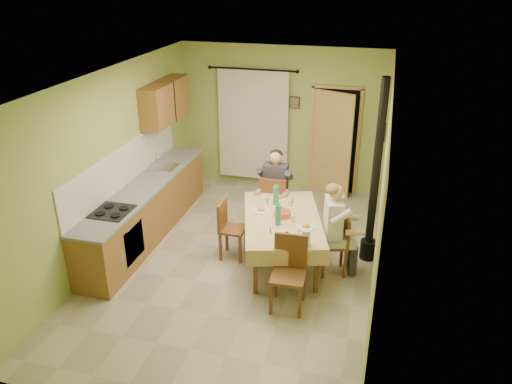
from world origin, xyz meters
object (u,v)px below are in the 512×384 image
(chair_far, at_px, (274,214))
(chair_left, at_px, (232,240))
(dining_table, at_px, (282,240))
(stove_flue, at_px, (373,198))
(chair_near, at_px, (288,288))
(man_far, at_px, (275,182))
(chair_right, at_px, (334,255))
(man_right, at_px, (336,219))

(chair_far, bearing_deg, chair_left, -112.65)
(dining_table, bearing_deg, stove_flue, 3.37)
(chair_near, distance_m, man_far, 2.21)
(chair_far, bearing_deg, chair_near, -71.99)
(chair_near, height_order, stove_flue, stove_flue)
(chair_right, xyz_separation_m, chair_left, (-1.56, 0.03, -0.00))
(chair_far, height_order, man_right, man_right)
(chair_far, relative_size, man_right, 0.73)
(chair_left, bearing_deg, chair_near, 47.51)
(chair_far, relative_size, stove_flue, 0.36)
(chair_right, height_order, stove_flue, stove_flue)
(chair_near, bearing_deg, man_far, -75.26)
(chair_near, relative_size, man_right, 0.72)
(dining_table, xyz_separation_m, chair_far, (-0.34, 0.97, -0.09))
(chair_near, distance_m, stove_flue, 1.92)
(chair_right, distance_m, stove_flue, 1.02)
(chair_far, distance_m, chair_right, 1.54)
(chair_near, xyz_separation_m, man_right, (0.47, 0.96, 0.59))
(man_right, bearing_deg, chair_near, 138.34)
(chair_right, bearing_deg, stove_flue, -57.18)
(chair_right, xyz_separation_m, man_far, (-1.13, 1.06, 0.59))
(man_far, bearing_deg, chair_right, -42.97)
(chair_near, bearing_deg, chair_right, -119.55)
(man_right, bearing_deg, chair_left, 73.18)
(chair_far, height_order, stove_flue, stove_flue)
(chair_far, distance_m, man_right, 1.64)
(dining_table, relative_size, stove_flue, 0.74)
(chair_far, distance_m, chair_near, 2.12)
(chair_near, distance_m, man_right, 1.22)
(stove_flue, bearing_deg, chair_far, 161.95)
(dining_table, height_order, man_far, man_far)
(chair_far, bearing_deg, dining_table, -70.44)
(man_far, relative_size, stove_flue, 0.50)
(dining_table, height_order, chair_near, chair_near)
(chair_near, bearing_deg, stove_flue, -125.47)
(man_far, xyz_separation_m, stove_flue, (1.60, -0.54, 0.15))
(chair_far, distance_m, stove_flue, 1.84)
(man_right, distance_m, stove_flue, 0.73)
(chair_far, distance_m, man_far, 0.59)
(chair_left, relative_size, man_right, 0.67)
(chair_right, distance_m, chair_left, 1.56)
(man_right, xyz_separation_m, stove_flue, (0.48, 0.53, 0.15))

